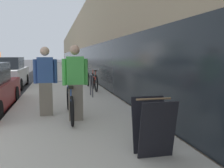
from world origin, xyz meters
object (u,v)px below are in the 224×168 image
(person_bystander, at_px, (46,81))
(cruiser_bike_nearest, at_px, (94,82))
(bike_rack_hoop, at_px, (91,83))
(person_rider, at_px, (75,83))
(sandwich_board_sign, at_px, (153,126))
(vintage_roadster_curbside, at_px, (8,74))
(cruiser_bike_farthest, at_px, (82,75))
(cruiser_bike_middle, at_px, (87,78))
(tandem_bicycle, at_px, (70,103))

(person_bystander, distance_m, cruiser_bike_nearest, 4.78)
(bike_rack_hoop, bearing_deg, person_rider, -104.22)
(sandwich_board_sign, distance_m, vintage_roadster_curbside, 11.27)
(person_rider, height_order, sandwich_board_sign, person_rider)
(sandwich_board_sign, bearing_deg, cruiser_bike_farthest, 89.51)
(cruiser_bike_farthest, bearing_deg, cruiser_bike_middle, -89.33)
(cruiser_bike_farthest, bearing_deg, sandwich_board_sign, -90.49)
(tandem_bicycle, height_order, bike_rack_hoop, tandem_bicycle)
(person_rider, distance_m, bike_rack_hoop, 3.56)
(person_rider, relative_size, cruiser_bike_farthest, 0.95)
(tandem_bicycle, xyz_separation_m, sandwich_board_sign, (1.13, -2.72, 0.08))
(tandem_bicycle, distance_m, cruiser_bike_middle, 6.91)
(person_bystander, bearing_deg, person_rider, -42.74)
(cruiser_bike_nearest, xyz_separation_m, cruiser_bike_farthest, (-0.12, 4.34, 0.00))
(sandwich_board_sign, bearing_deg, person_bystander, 119.07)
(person_rider, relative_size, cruiser_bike_middle, 0.97)
(person_bystander, height_order, sandwich_board_sign, person_bystander)
(person_rider, bearing_deg, cruiser_bike_middle, 80.96)
(person_rider, xyz_separation_m, cruiser_bike_nearest, (1.22, 5.00, -0.51))
(person_rider, distance_m, cruiser_bike_farthest, 9.42)
(cruiser_bike_nearest, bearing_deg, bike_rack_hoop, -102.58)
(bike_rack_hoop, xyz_separation_m, cruiser_bike_farthest, (0.23, 5.91, -0.12))
(person_bystander, bearing_deg, cruiser_bike_nearest, 66.08)
(cruiser_bike_nearest, height_order, cruiser_bike_middle, cruiser_bike_nearest)
(bike_rack_hoop, height_order, cruiser_bike_farthest, cruiser_bike_farthest)
(person_rider, height_order, cruiser_bike_middle, person_rider)
(person_bystander, bearing_deg, vintage_roadster_curbside, 106.63)
(person_bystander, relative_size, cruiser_bike_nearest, 1.01)
(tandem_bicycle, bearing_deg, person_bystander, 148.66)
(cruiser_bike_middle, bearing_deg, cruiser_bike_nearest, -87.55)
(bike_rack_hoop, relative_size, cruiser_bike_farthest, 0.45)
(tandem_bicycle, distance_m, cruiser_bike_nearest, 4.89)
(person_rider, relative_size, sandwich_board_sign, 1.99)
(person_bystander, relative_size, cruiser_bike_farthest, 0.94)
(tandem_bicycle, distance_m, bike_rack_hoop, 3.29)
(cruiser_bike_farthest, distance_m, vintage_roadster_curbside, 4.23)
(cruiser_bike_nearest, relative_size, cruiser_bike_farthest, 0.93)
(sandwich_board_sign, bearing_deg, vintage_roadster_curbside, 110.50)
(cruiser_bike_middle, bearing_deg, cruiser_bike_farthest, 90.67)
(person_bystander, xyz_separation_m, cruiser_bike_nearest, (1.93, 4.34, -0.50))
(tandem_bicycle, relative_size, bike_rack_hoop, 2.82)
(sandwich_board_sign, bearing_deg, bike_rack_hoop, 91.31)
(tandem_bicycle, xyz_separation_m, bike_rack_hoop, (0.99, 3.14, 0.15))
(person_rider, height_order, bike_rack_hoop, person_rider)
(cruiser_bike_farthest, height_order, sandwich_board_sign, cruiser_bike_farthest)
(tandem_bicycle, distance_m, cruiser_bike_farthest, 9.13)
(cruiser_bike_farthest, relative_size, sandwich_board_sign, 2.09)
(cruiser_bike_nearest, distance_m, cruiser_bike_middle, 2.10)
(person_bystander, height_order, cruiser_bike_middle, person_bystander)
(person_bystander, relative_size, cruiser_bike_middle, 0.95)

